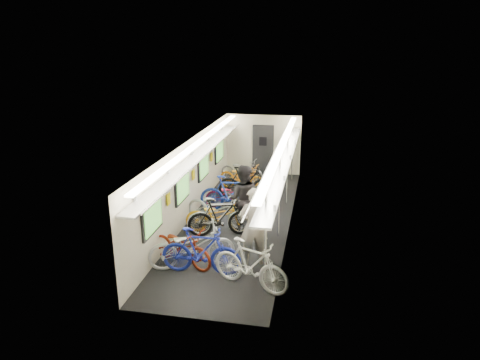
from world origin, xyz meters
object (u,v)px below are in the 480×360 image
at_px(passenger_near, 253,227).
at_px(passenger_mid, 243,198).
at_px(bicycle_1, 201,251).
at_px(backpack, 259,203).
at_px(bicycle_0, 192,246).

bearing_deg(passenger_near, passenger_mid, -91.36).
relative_size(bicycle_1, backpack, 4.91).
bearing_deg(backpack, bicycle_1, -106.71).
bearing_deg(passenger_near, bicycle_1, 13.57).
bearing_deg(passenger_mid, bicycle_0, 67.43).
bearing_deg(passenger_mid, backpack, 115.00).
bearing_deg(backpack, bicycle_0, -118.91).
distance_m(bicycle_0, passenger_near, 1.51).
bearing_deg(bicycle_0, passenger_near, -95.69).
bearing_deg(passenger_near, backpack, -110.14).
xyz_separation_m(bicycle_0, passenger_near, (1.38, 0.45, 0.42)).
xyz_separation_m(bicycle_1, backpack, (1.10, 1.43, 0.72)).
bearing_deg(bicycle_0, passenger_mid, -42.68).
height_order(bicycle_0, bicycle_1, bicycle_1).
height_order(bicycle_1, passenger_mid, passenger_mid).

